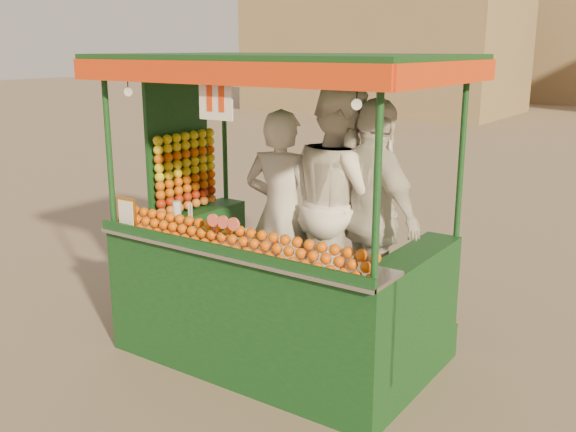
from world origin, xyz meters
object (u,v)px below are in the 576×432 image
Objects in this scene: vendor_left at (281,214)px; juice_cart at (267,265)px; vendor_right at (374,217)px; vendor_middle at (341,204)px.

juice_cart is at bearing 87.50° from vendor_left.
vendor_right reaches higher than vendor_left.
vendor_left is at bearing 65.78° from vendor_middle.
vendor_middle is at bearing 22.92° from vendor_right.
juice_cart reaches higher than vendor_right.
juice_cart is at bearing 58.52° from vendor_right.
juice_cart is 0.94m from vendor_right.
vendor_left is 0.79m from vendor_right.
vendor_middle is at bearing -171.30° from vendor_left.
vendor_left is 0.89× the size of vendor_middle.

